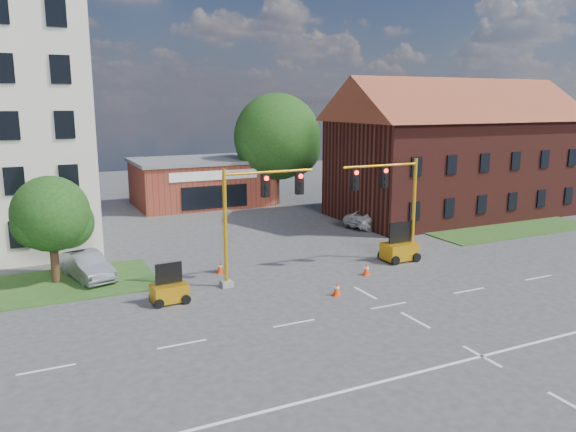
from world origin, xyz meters
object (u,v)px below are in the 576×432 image
object	(u,v)px
signal_mast_east	(392,198)
trailer_east	(399,249)
signal_mast_west	(255,211)
trailer_west	(169,291)
pickup_white	(374,217)

from	to	relation	value
signal_mast_east	trailer_east	size ratio (longest dim) A/B	2.72
trailer_east	signal_mast_west	bearing A→B (deg)	179.92
trailer_west	pickup_white	bearing A→B (deg)	24.26
signal_mast_west	trailer_west	size ratio (longest dim) A/B	3.29
signal_mast_west	signal_mast_east	world-z (taller)	same
trailer_east	pickup_white	world-z (taller)	trailer_east
signal_mast_west	trailer_east	distance (m)	10.01
trailer_west	pickup_white	size ratio (longest dim) A/B	0.38
signal_mast_west	pickup_white	bearing A→B (deg)	33.13
trailer_east	pickup_white	size ratio (longest dim) A/B	0.46
signal_mast_east	pickup_white	bearing A→B (deg)	61.29
trailer_west	pickup_white	world-z (taller)	trailer_west
signal_mast_east	signal_mast_west	bearing A→B (deg)	180.00
signal_mast_west	pickup_white	xyz separation A→B (m)	(13.56, 8.85, -3.23)
signal_mast_east	trailer_east	bearing A→B (deg)	8.26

